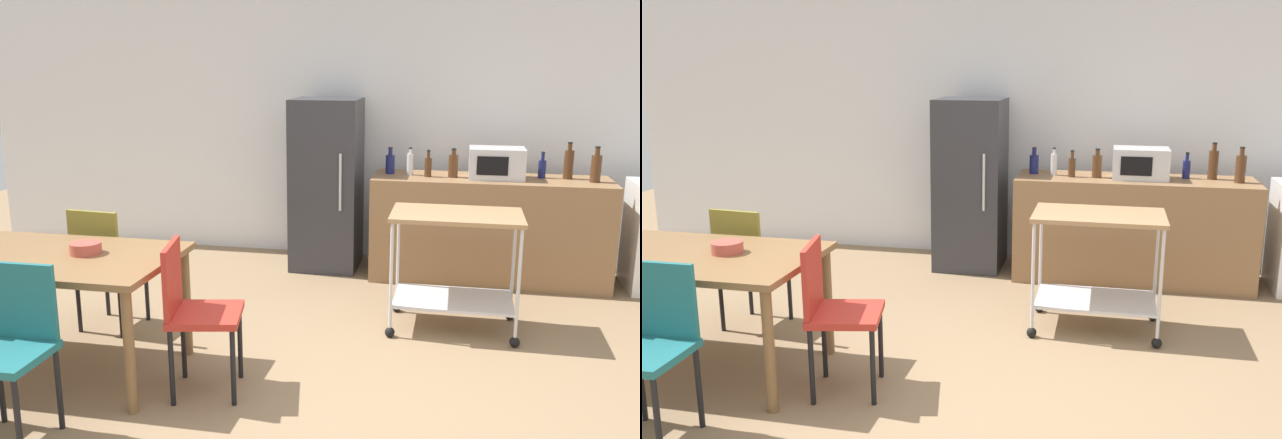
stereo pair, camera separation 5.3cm
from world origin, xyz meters
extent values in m
plane|color=#8C7051|center=(0.00, 0.00, 0.00)|extent=(12.00, 12.00, 0.00)
cube|color=white|center=(0.00, 3.20, 1.45)|extent=(8.40, 0.12, 2.90)
cube|color=olive|center=(0.90, 2.60, 0.45)|extent=(2.00, 0.64, 0.90)
cube|color=brown|center=(-1.75, 0.19, 0.73)|extent=(1.50, 0.90, 0.04)
cylinder|color=brown|center=(-1.06, -0.20, 0.35)|extent=(0.06, 0.06, 0.71)
cylinder|color=brown|center=(-1.06, 0.58, 0.35)|extent=(0.06, 0.06, 0.71)
cube|color=olive|center=(-1.77, 0.93, 0.47)|extent=(0.44, 0.44, 0.04)
cube|color=olive|center=(-1.78, 0.75, 0.69)|extent=(0.38, 0.07, 0.40)
cylinder|color=black|center=(-1.58, 1.08, 0.23)|extent=(0.03, 0.03, 0.45)
cylinder|color=black|center=(-1.92, 1.11, 0.23)|extent=(0.03, 0.03, 0.45)
cylinder|color=black|center=(-1.61, 0.74, 0.23)|extent=(0.03, 0.03, 0.45)
cylinder|color=black|center=(-1.95, 0.77, 0.23)|extent=(0.03, 0.03, 0.45)
cube|color=#1E666B|center=(-1.51, -0.60, 0.47)|extent=(0.40, 0.40, 0.04)
cube|color=#1E666B|center=(-1.51, -0.42, 0.69)|extent=(0.38, 0.03, 0.40)
cylinder|color=black|center=(-1.34, -0.77, 0.23)|extent=(0.03, 0.03, 0.45)
cylinder|color=black|center=(-1.34, -0.43, 0.23)|extent=(0.03, 0.03, 0.45)
cube|color=#B72D23|center=(-0.74, 0.12, 0.47)|extent=(0.47, 0.47, 0.04)
cube|color=#B72D23|center=(-0.92, 0.09, 0.69)|extent=(0.11, 0.38, 0.40)
cylinder|color=black|center=(-0.54, -0.01, 0.23)|extent=(0.03, 0.03, 0.45)
cylinder|color=black|center=(-0.61, 0.32, 0.23)|extent=(0.03, 0.03, 0.45)
cylinder|color=black|center=(-0.87, -0.08, 0.23)|extent=(0.03, 0.03, 0.45)
cylinder|color=black|center=(-0.94, 0.25, 0.23)|extent=(0.03, 0.03, 0.45)
cube|color=#333338|center=(-0.55, 2.70, 0.78)|extent=(0.60, 0.60, 1.55)
cylinder|color=silver|center=(-0.37, 2.39, 0.85)|extent=(0.02, 0.02, 0.50)
cube|color=#A37A51|center=(0.63, 1.38, 0.83)|extent=(0.90, 0.56, 0.03)
cube|color=silver|center=(0.63, 1.38, 0.22)|extent=(0.83, 0.52, 0.02)
cylinder|color=silver|center=(0.21, 1.13, 0.45)|extent=(0.02, 0.02, 0.76)
sphere|color=black|center=(0.21, 1.13, 0.04)|extent=(0.07, 0.07, 0.07)
cylinder|color=silver|center=(1.05, 1.13, 0.45)|extent=(0.02, 0.02, 0.76)
sphere|color=black|center=(1.05, 1.13, 0.04)|extent=(0.07, 0.07, 0.07)
cylinder|color=silver|center=(0.21, 1.63, 0.45)|extent=(0.02, 0.02, 0.76)
sphere|color=black|center=(0.21, 1.63, 0.04)|extent=(0.07, 0.07, 0.07)
cylinder|color=silver|center=(1.05, 1.63, 0.45)|extent=(0.02, 0.02, 0.76)
sphere|color=black|center=(1.05, 1.63, 0.04)|extent=(0.07, 0.07, 0.07)
cylinder|color=navy|center=(0.03, 2.66, 0.98)|extent=(0.08, 0.08, 0.16)
cylinder|color=navy|center=(0.03, 2.66, 1.09)|extent=(0.04, 0.04, 0.06)
cylinder|color=black|center=(0.03, 2.66, 1.13)|extent=(0.04, 0.04, 0.01)
cylinder|color=silver|center=(0.21, 2.63, 0.99)|extent=(0.06, 0.06, 0.19)
cylinder|color=silver|center=(0.21, 2.63, 1.11)|extent=(0.03, 0.03, 0.04)
cylinder|color=black|center=(0.21, 2.63, 1.13)|extent=(0.03, 0.03, 0.01)
cylinder|color=#4C2D19|center=(0.37, 2.56, 0.98)|extent=(0.06, 0.06, 0.16)
cylinder|color=#4C2D19|center=(0.37, 2.56, 1.09)|extent=(0.03, 0.03, 0.06)
cylinder|color=black|center=(0.37, 2.56, 1.13)|extent=(0.03, 0.03, 0.01)
cylinder|color=#4C2D19|center=(0.58, 2.57, 1.00)|extent=(0.08, 0.08, 0.19)
cylinder|color=#4C2D19|center=(0.58, 2.57, 1.11)|extent=(0.04, 0.04, 0.04)
cylinder|color=black|center=(0.58, 2.57, 1.14)|extent=(0.04, 0.04, 0.01)
cube|color=silver|center=(0.94, 2.60, 1.03)|extent=(0.46, 0.34, 0.26)
cube|color=black|center=(0.90, 2.43, 1.03)|extent=(0.25, 0.01, 0.16)
cylinder|color=navy|center=(1.32, 2.69, 0.98)|extent=(0.06, 0.06, 0.15)
cylinder|color=navy|center=(1.32, 2.69, 1.08)|extent=(0.03, 0.03, 0.06)
cylinder|color=black|center=(1.32, 2.69, 1.12)|extent=(0.03, 0.03, 0.01)
cylinder|color=#4C2D19|center=(1.54, 2.69, 1.02)|extent=(0.08, 0.08, 0.24)
cylinder|color=#4C2D19|center=(1.54, 2.69, 1.17)|extent=(0.04, 0.04, 0.06)
cylinder|color=black|center=(1.54, 2.69, 1.21)|extent=(0.04, 0.04, 0.01)
cylinder|color=#4C2D19|center=(1.73, 2.56, 1.01)|extent=(0.08, 0.08, 0.22)
cylinder|color=#4C2D19|center=(1.73, 2.56, 1.15)|extent=(0.04, 0.04, 0.06)
cylinder|color=black|center=(1.73, 2.56, 1.19)|extent=(0.04, 0.04, 0.01)
cylinder|color=#B24C3F|center=(-1.54, 0.25, 0.78)|extent=(0.19, 0.19, 0.07)
camera|label=1|loc=(0.63, -3.29, 1.88)|focal=38.05mm
camera|label=2|loc=(0.68, -3.28, 1.88)|focal=38.05mm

